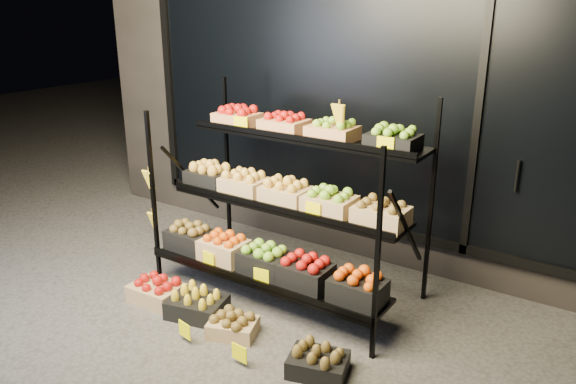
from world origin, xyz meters
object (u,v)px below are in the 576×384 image
Objects in this scene: display_rack at (282,204)px; floor_crate_midright at (233,325)px; floor_crate_left at (157,290)px; floor_crate_midleft at (197,304)px.

floor_crate_midright is (0.07, -0.74, -0.70)m from display_rack.
floor_crate_left is at bearing 158.25° from floor_crate_midright.
floor_crate_left is at bearing 168.58° from floor_crate_midleft.
floor_crate_midleft is at bearing 153.19° from floor_crate_midright.
floor_crate_midleft is 1.21× the size of floor_crate_midright.
floor_crate_midright is at bearing -5.09° from floor_crate_left.
floor_crate_left is (-0.76, -0.69, -0.69)m from display_rack.
floor_crate_midleft is at bearing -116.20° from display_rack.
floor_crate_midleft is (0.43, 0.01, 0.00)m from floor_crate_left.
floor_crate_midright is (0.83, -0.04, -0.01)m from floor_crate_left.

